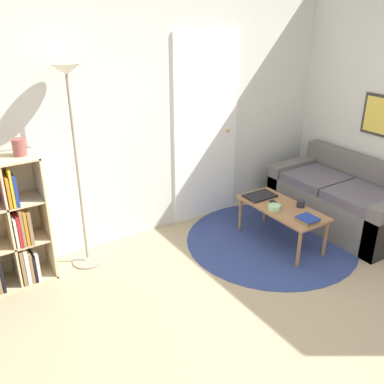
{
  "coord_description": "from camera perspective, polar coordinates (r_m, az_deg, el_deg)",
  "views": [
    {
      "loc": [
        -1.88,
        -1.56,
        2.32
      ],
      "look_at": [
        -0.08,
        1.21,
        0.85
      ],
      "focal_mm": 40.0,
      "sensor_mm": 36.0,
      "label": 1
    }
  ],
  "objects": [
    {
      "name": "remote",
      "position": [
        4.5,
        11.05,
        -1.53
      ],
      "size": [
        0.08,
        0.17,
        0.02
      ],
      "color": "black",
      "rests_on": "coffee_table"
    },
    {
      "name": "coffee_table",
      "position": [
        4.49,
        11.89,
        -2.48
      ],
      "size": [
        0.45,
        0.96,
        0.41
      ],
      "color": "#996B42",
      "rests_on": "ground_plane"
    },
    {
      "name": "bowl",
      "position": [
        4.38,
        10.94,
        -2.02
      ],
      "size": [
        0.13,
        0.13,
        0.05
      ],
      "color": "#9ED193",
      "rests_on": "coffee_table"
    },
    {
      "name": "floor_lamp",
      "position": [
        3.78,
        -15.91,
        10.66
      ],
      "size": [
        0.29,
        0.29,
        1.88
      ],
      "color": "gray",
      "rests_on": "ground_plane"
    },
    {
      "name": "couch",
      "position": [
        5.12,
        19.47,
        -1.09
      ],
      "size": [
        0.8,
        1.51,
        0.74
      ],
      "color": "#66605B",
      "rests_on": "ground_plane"
    },
    {
      "name": "cup",
      "position": [
        4.5,
        14.3,
        -1.51
      ],
      "size": [
        0.08,
        0.08,
        0.07
      ],
      "color": "#28282D",
      "rests_on": "coffee_table"
    },
    {
      "name": "laptop",
      "position": [
        4.66,
        9.05,
        -0.5
      ],
      "size": [
        0.33,
        0.22,
        0.02
      ],
      "color": "black",
      "rests_on": "coffee_table"
    },
    {
      "name": "wall_back",
      "position": [
        4.37,
        -6.19,
        10.16
      ],
      "size": [
        7.59,
        0.11,
        2.6
      ],
      "color": "silver",
      "rests_on": "ground_plane"
    },
    {
      "name": "book_stack_on_table",
      "position": [
        4.23,
        15.06,
        -3.5
      ],
      "size": [
        0.17,
        0.2,
        0.04
      ],
      "color": "olive",
      "rests_on": "coffee_table"
    },
    {
      "name": "vase_on_shelf",
      "position": [
        3.79,
        -22.04,
        5.56
      ],
      "size": [
        0.11,
        0.11,
        0.14
      ],
      "color": "#934C47",
      "rests_on": "bookshelf"
    },
    {
      "name": "ground_plane",
      "position": [
        3.37,
        13.27,
        -20.35
      ],
      "size": [
        14.0,
        14.0,
        0.0
      ],
      "primitive_type": "plane",
      "color": "tan"
    },
    {
      "name": "rug",
      "position": [
        4.65,
        10.43,
        -6.36
      ],
      "size": [
        1.79,
        1.79,
        0.01
      ],
      "color": "navy",
      "rests_on": "ground_plane"
    }
  ]
}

